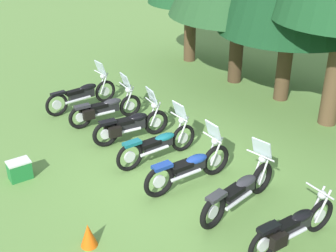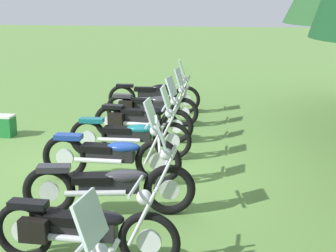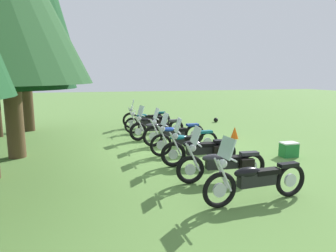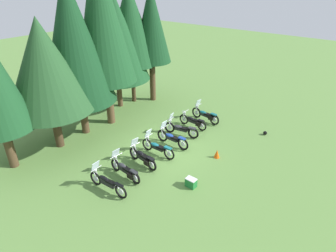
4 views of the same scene
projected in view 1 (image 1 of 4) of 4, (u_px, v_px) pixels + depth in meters
ground_plane at (176, 172)px, 10.69m from camera, size 80.00×80.00×0.00m
motorcycle_0 at (83, 94)px, 13.68m from camera, size 0.65×2.37×1.37m
motorcycle_1 at (105, 108)px, 12.82m from camera, size 0.76×2.22×1.35m
motorcycle_2 at (131, 124)px, 11.87m from camera, size 0.72×2.16×1.36m
motorcycle_3 at (158, 143)px, 10.99m from camera, size 0.66×2.31×1.37m
motorcycle_4 at (190, 166)px, 10.02m from camera, size 0.62×2.32×1.39m
motorcycle_5 at (240, 190)px, 9.25m from camera, size 0.75×2.35×1.37m
motorcycle_6 at (292, 227)px, 8.25m from camera, size 0.64×2.17×1.01m
picnic_cooler at (20, 170)px, 10.35m from camera, size 0.36×0.51×0.46m
traffic_cone at (88, 235)px, 8.35m from camera, size 0.32×0.32×0.48m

